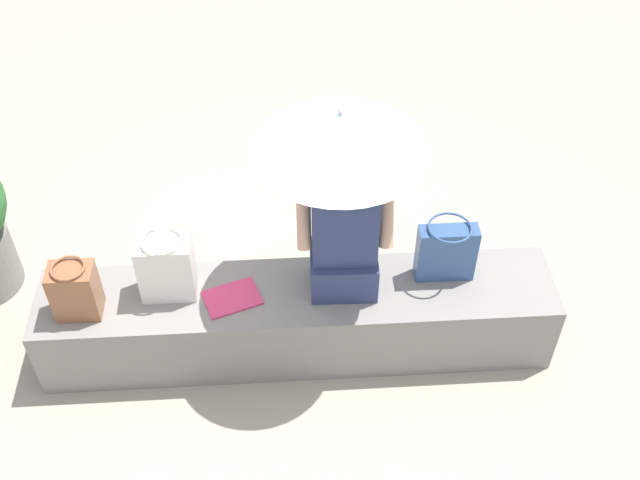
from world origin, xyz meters
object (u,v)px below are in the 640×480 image
object	(u,v)px
magazine	(232,298)
person_seated	(345,231)
handbag_black	(166,267)
shoulder_bag_spare	(75,290)
tote_bag_canvas	(446,251)
parasol	(340,132)

from	to	relation	value
magazine	person_seated	bearing A→B (deg)	-13.00
handbag_black	shoulder_bag_spare	world-z (taller)	handbag_black
person_seated	tote_bag_canvas	world-z (taller)	person_seated
parasol	magazine	distance (m)	1.10
person_seated	handbag_black	size ratio (longest dim) A/B	2.41
tote_bag_canvas	magazine	world-z (taller)	tote_bag_canvas
person_seated	parasol	bearing A→B (deg)	115.61
person_seated	magazine	world-z (taller)	person_seated
handbag_black	tote_bag_canvas	size ratio (longest dim) A/B	1.07
handbag_black	parasol	bearing A→B (deg)	3.34
handbag_black	tote_bag_canvas	xyz separation A→B (m)	(1.44, 0.03, -0.01)
person_seated	shoulder_bag_spare	world-z (taller)	person_seated
parasol	handbag_black	bearing A→B (deg)	-176.66
handbag_black	magazine	bearing A→B (deg)	-12.93
parasol	shoulder_bag_spare	xyz separation A→B (m)	(-1.32, -0.16, -0.79)
parasol	tote_bag_canvas	bearing A→B (deg)	-2.43
parasol	shoulder_bag_spare	world-z (taller)	parasol
magazine	parasol	bearing A→B (deg)	-6.68
person_seated	shoulder_bag_spare	bearing A→B (deg)	-175.73
magazine	handbag_black	bearing A→B (deg)	147.71
person_seated	shoulder_bag_spare	xyz separation A→B (m)	(-1.35, -0.10, -0.23)
tote_bag_canvas	magazine	bearing A→B (deg)	-174.86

